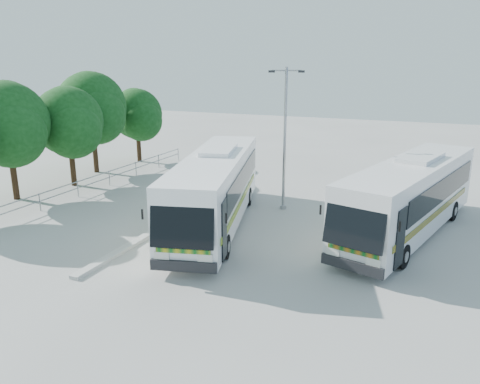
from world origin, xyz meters
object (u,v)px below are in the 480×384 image
at_px(tree_far_d, 92,107).
at_px(coach_main, 215,188).
at_px(lamppost, 285,133).
at_px(tree_far_b, 8,123).
at_px(tree_far_e, 138,114).
at_px(tree_far_c, 69,121).
at_px(coach_adjacent, 410,196).

distance_m(tree_far_d, coach_main, 15.29).
distance_m(coach_main, lamppost, 5.10).
relative_size(tree_far_d, coach_main, 0.56).
relative_size(tree_far_b, lamppost, 0.90).
bearing_deg(tree_far_b, tree_far_e, 88.17).
xyz_separation_m(tree_far_b, tree_far_e, (0.39, 12.10, -0.68)).
bearing_deg(tree_far_c, coach_adjacent, -2.66).
height_order(tree_far_d, coach_main, tree_far_d).
bearing_deg(tree_far_c, tree_far_b, -102.91).
distance_m(tree_far_c, tree_far_d, 3.93).
distance_m(tree_far_b, coach_main, 13.23).
bearing_deg(tree_far_b, coach_main, 2.32).
xyz_separation_m(tree_far_c, lamppost, (14.35, 0.55, -0.00)).
height_order(tree_far_c, tree_far_e, tree_far_c).
bearing_deg(tree_far_c, lamppost, 2.18).
bearing_deg(coach_main, tree_far_b, 167.46).
height_order(tree_far_d, lamppost, lamppost).
distance_m(tree_far_c, tree_far_e, 8.22).
bearing_deg(coach_adjacent, coach_main, -150.26).
bearing_deg(coach_main, lamppost, 44.88).
bearing_deg(lamppost, coach_main, -136.08).
xyz_separation_m(tree_far_b, coach_adjacent, (21.92, 2.92, -2.67)).
xyz_separation_m(tree_far_d, coach_main, (13.25, -7.07, -2.87)).
xyz_separation_m(tree_far_c, tree_far_e, (-0.51, 8.20, -0.37)).
relative_size(tree_far_e, coach_main, 0.46).
height_order(coach_main, coach_adjacent, coach_main).
relative_size(tree_far_e, lamppost, 0.77).
relative_size(tree_far_e, coach_adjacent, 0.47).
bearing_deg(tree_far_e, lamppost, -27.26).
height_order(tree_far_b, tree_far_d, tree_far_d).
distance_m(tree_far_e, lamppost, 16.71).
bearing_deg(tree_far_b, coach_adjacent, 7.59).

